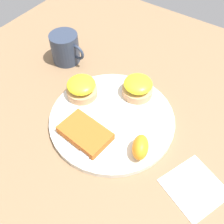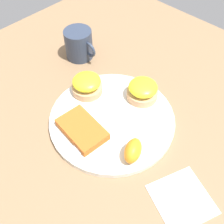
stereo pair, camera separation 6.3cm
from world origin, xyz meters
The scene contains 9 objects.
ground_plane centered at (0.00, 0.00, 0.00)m, with size 1.10×1.10×0.00m, color #846647.
plate centered at (0.00, 0.00, 0.01)m, with size 0.31×0.31×0.01m, color silver.
sandwich_benedict_left centered at (0.01, 0.10, 0.04)m, with size 0.08×0.08×0.05m.
sandwich_benedict_right centered at (-0.11, 0.02, 0.04)m, with size 0.08×0.08×0.05m.
hashbrown_patty centered at (-0.02, -0.08, 0.02)m, with size 0.12×0.07×0.02m, color #B95C20.
orange_wedge centered at (0.11, -0.05, 0.04)m, with size 0.06×0.04×0.04m, color orange.
fork centered at (-0.02, -0.06, 0.02)m, with size 0.09×0.18×0.00m.
cup centered at (-0.24, 0.11, 0.04)m, with size 0.11×0.08×0.09m.
napkin centered at (0.24, -0.05, 0.00)m, with size 0.11×0.11×0.00m, color white.
Camera 1 is at (0.22, -0.32, 0.52)m, focal length 42.00 mm.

